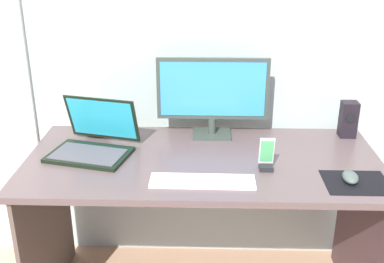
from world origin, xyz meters
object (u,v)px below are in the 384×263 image
(laptop, at_px, (94,142))
(speaker_right, at_px, (348,119))
(monitor, at_px, (213,94))
(mouse, at_px, (350,177))
(keyboard_external, at_px, (201,181))
(phone_in_dock, at_px, (266,158))
(fishbowl, at_px, (95,120))

(laptop, bearing_deg, speaker_right, 10.42)
(monitor, relative_size, mouse, 5.20)
(mouse, bearing_deg, keyboard_external, -174.09)
(keyboard_external, bearing_deg, laptop, 151.38)
(mouse, xyz_separation_m, phone_in_dock, (-0.32, 0.10, 0.03))
(monitor, bearing_deg, keyboard_external, -95.41)
(laptop, bearing_deg, mouse, -13.12)
(monitor, distance_m, phone_in_dock, 0.44)
(phone_in_dock, bearing_deg, keyboard_external, -154.89)
(fishbowl, height_order, keyboard_external, fishbowl)
(monitor, distance_m, keyboard_external, 0.52)
(speaker_right, xyz_separation_m, mouse, (-0.11, -0.46, -0.07))
(fishbowl, height_order, phone_in_dock, fishbowl)
(phone_in_dock, bearing_deg, laptop, 169.00)
(laptop, relative_size, keyboard_external, 0.97)
(laptop, distance_m, mouse, 1.09)
(fishbowl, bearing_deg, phone_in_dock, -23.99)
(fishbowl, relative_size, keyboard_external, 0.37)
(monitor, height_order, speaker_right, monitor)
(laptop, xyz_separation_m, phone_in_dock, (0.74, -0.14, 0.00))
(speaker_right, relative_size, fishbowl, 1.14)
(speaker_right, height_order, phone_in_dock, speaker_right)
(keyboard_external, relative_size, phone_in_dock, 2.95)
(monitor, relative_size, fishbowl, 3.45)
(laptop, xyz_separation_m, keyboard_external, (0.48, -0.27, -0.04))
(keyboard_external, bearing_deg, mouse, 2.67)
(laptop, distance_m, phone_in_dock, 0.76)
(fishbowl, height_order, mouse, fishbowl)
(laptop, distance_m, fishbowl, 0.21)
(monitor, relative_size, speaker_right, 3.02)
(speaker_right, height_order, fishbowl, speaker_right)
(monitor, relative_size, laptop, 1.31)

